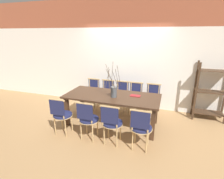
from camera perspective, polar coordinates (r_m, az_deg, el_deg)
The scene contains 15 objects.
ground_plane at distance 4.57m, azimuth 0.00°, elevation -11.07°, with size 16.00×16.00×0.00m, color #A87F51.
wall_rear at distance 5.33m, azimuth 4.62°, elevation 11.22°, with size 12.00×0.06×3.20m.
dining_table at distance 4.29m, azimuth 0.00°, elevation -3.17°, with size 2.30×1.00×0.77m.
chair_near_leftend at distance 4.08m, azimuth -16.20°, elevation -7.66°, with size 0.44×0.44×0.90m.
chair_near_left at distance 3.77m, azimuth -7.84°, elevation -9.26°, with size 0.44×0.44×0.90m.
chair_near_center at distance 3.59m, azimuth -0.10°, elevation -10.56°, with size 0.44×0.44×0.90m.
chair_near_right at distance 3.48m, azimuth 9.41°, elevation -11.88°, with size 0.44×0.44×0.90m.
chair_far_leftend at distance 5.36m, azimuth -6.43°, elevation -0.85°, with size 0.44×0.44×0.90m.
chair_far_left at distance 5.19m, azimuth -1.68°, elevation -1.38°, with size 0.44×0.44×0.90m.
chair_far_center at distance 5.06m, azimuth 3.05°, elevation -1.90°, with size 0.44×0.44×0.90m.
chair_far_right at distance 4.98m, azimuth 7.48°, elevation -2.37°, with size 0.44×0.44×0.90m.
chair_far_rightend at distance 4.92m, azimuth 13.05°, elevation -2.95°, with size 0.44×0.44×0.90m.
vase_centerpiece at distance 4.10m, azimuth 0.55°, elevation -0.56°, with size 0.31×0.33×0.84m.
book_stack at distance 4.24m, azimuth 7.61°, elevation -2.02°, with size 0.24×0.14×0.02m.
shelving_rack at distance 5.21m, azimuth 29.64°, elevation -0.69°, with size 0.79×0.39×1.54m.
Camera 1 is at (1.26, -3.80, 2.22)m, focal length 28.00 mm.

